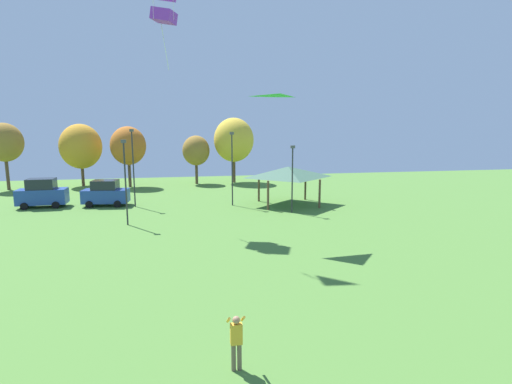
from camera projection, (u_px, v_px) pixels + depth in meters
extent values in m
cylinder|color=brown|center=(234.00, 357.00, 12.04)|extent=(0.14, 0.14, 0.86)
cylinder|color=brown|center=(239.00, 357.00, 12.07)|extent=(0.14, 0.14, 0.86)
cube|color=gold|center=(236.00, 334.00, 11.93)|extent=(0.36, 0.20, 0.65)
sphere|color=#A87A5B|center=(236.00, 320.00, 11.86)|extent=(0.23, 0.23, 0.23)
cylinder|color=gold|center=(228.00, 320.00, 11.92)|extent=(0.08, 0.52, 0.39)
cylinder|color=gold|center=(243.00, 319.00, 12.00)|extent=(0.08, 0.52, 0.39)
cube|color=purple|center=(164.00, 16.00, 28.62)|extent=(2.01, 1.95, 1.05)
cylinder|color=white|center=(153.00, 1.00, 27.68)|extent=(0.02, 0.02, 2.42)
cylinder|color=white|center=(173.00, 2.00, 27.94)|extent=(0.02, 0.02, 2.42)
cylinder|color=white|center=(154.00, 6.00, 29.04)|extent=(0.02, 0.02, 2.42)
cylinder|color=white|center=(174.00, 7.00, 29.29)|extent=(0.02, 0.02, 2.42)
cylinder|color=white|center=(165.00, 47.00, 28.97)|extent=(0.49, 0.23, 3.24)
pyramid|color=green|center=(280.00, 107.00, 23.77)|extent=(2.41, 1.78, 0.13)
cube|color=#234299|center=(42.00, 196.00, 36.28)|extent=(4.22, 1.90, 1.37)
cube|color=#1E232D|center=(41.00, 184.00, 36.10)|extent=(2.34, 1.71, 0.96)
cylinder|color=black|center=(56.00, 205.00, 35.81)|extent=(0.65, 0.24, 0.64)
cylinder|color=black|center=(61.00, 201.00, 37.53)|extent=(0.65, 0.24, 0.64)
cylinder|color=black|center=(24.00, 206.00, 35.26)|extent=(0.65, 0.24, 0.64)
cylinder|color=black|center=(31.00, 203.00, 36.98)|extent=(0.65, 0.24, 0.64)
cube|color=#234299|center=(106.00, 196.00, 36.97)|extent=(4.20, 2.25, 1.23)
cube|color=#1E232D|center=(105.00, 185.00, 36.80)|extent=(2.38, 1.91, 0.86)
cylinder|color=black|center=(117.00, 204.00, 36.27)|extent=(0.66, 0.29, 0.64)
cylinder|color=black|center=(122.00, 200.00, 38.07)|extent=(0.66, 0.29, 0.64)
cylinder|color=black|center=(89.00, 204.00, 36.07)|extent=(0.66, 0.29, 0.64)
cylinder|color=black|center=(96.00, 201.00, 37.87)|extent=(0.66, 0.29, 0.64)
cylinder|color=brown|center=(268.00, 195.00, 35.06)|extent=(0.20, 0.20, 2.60)
cylinder|color=brown|center=(320.00, 194.00, 35.94)|extent=(0.20, 0.20, 2.60)
cylinder|color=brown|center=(259.00, 188.00, 39.12)|extent=(0.20, 0.20, 2.60)
cylinder|color=brown|center=(305.00, 187.00, 40.00)|extent=(0.20, 0.20, 2.60)
pyramid|color=#3D604C|center=(288.00, 172.00, 37.23)|extent=(6.16, 5.42, 1.00)
cylinder|color=#2D2D33|center=(134.00, 170.00, 36.17)|extent=(0.12, 0.12, 6.83)
cube|color=#4C4C51|center=(132.00, 130.00, 35.60)|extent=(0.36, 0.20, 0.24)
cylinder|color=#2D2D33|center=(126.00, 185.00, 29.45)|extent=(0.12, 0.12, 6.12)
cube|color=#4C4C51|center=(123.00, 141.00, 28.93)|extent=(0.36, 0.20, 0.24)
cylinder|color=#2D2D33|center=(292.00, 181.00, 33.78)|extent=(0.12, 0.12, 5.49)
cube|color=#4C4C51|center=(293.00, 147.00, 33.31)|extent=(0.36, 0.20, 0.24)
cylinder|color=#2D2D33|center=(232.00, 170.00, 36.80)|extent=(0.12, 0.12, 6.56)
cube|color=#4C4C51|center=(232.00, 133.00, 36.25)|extent=(0.36, 0.20, 0.24)
cylinder|color=brown|center=(7.00, 173.00, 46.13)|extent=(0.36, 0.36, 3.98)
ellipsoid|color=olive|center=(4.00, 142.00, 45.56)|extent=(4.03, 4.03, 4.44)
cylinder|color=brown|center=(83.00, 174.00, 49.20)|extent=(0.36, 0.36, 3.02)
ellipsoid|color=gold|center=(81.00, 146.00, 48.65)|extent=(4.95, 4.95, 5.45)
cylinder|color=brown|center=(130.00, 173.00, 48.29)|extent=(0.36, 0.36, 3.44)
ellipsoid|color=#BC6623|center=(128.00, 146.00, 47.75)|extent=(4.18, 4.18, 4.60)
cylinder|color=brown|center=(197.00, 172.00, 51.02)|extent=(0.36, 0.36, 2.98)
ellipsoid|color=olive|center=(196.00, 151.00, 50.56)|extent=(3.43, 3.43, 3.78)
cylinder|color=brown|center=(234.00, 169.00, 52.20)|extent=(0.36, 0.36, 3.63)
ellipsoid|color=gold|center=(234.00, 140.00, 51.59)|extent=(5.15, 5.15, 5.67)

